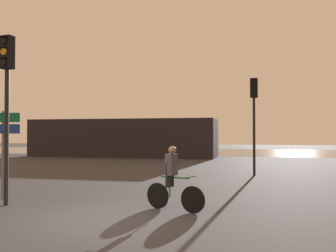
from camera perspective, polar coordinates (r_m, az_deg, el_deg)
The scene contains 7 objects.
ground_plane at distance 8.74m, azimuth -11.00°, elevation -13.90°, with size 120.00×120.00×0.00m, color #333338.
water_strip at distance 40.41m, azimuth 8.16°, elevation -3.92°, with size 80.00×16.00×0.01m, color slate.
distant_building at distance 32.15m, azimuth -6.86°, elevation -1.82°, with size 15.82×4.00×3.15m, color black.
traffic_light_far_right at distance 17.76m, azimuth 12.97°, elevation 2.70°, with size 0.36×0.37×4.50m.
traffic_light_near_left at distance 11.07m, azimuth -23.35°, elevation 5.41°, with size 0.35×0.36×4.58m.
direction_sign_post at distance 12.15m, azimuth -23.90°, elevation -1.71°, with size 1.09×0.19×2.60m.
cyclist at distance 9.47m, azimuth 0.70°, elevation -7.90°, with size 1.61×0.72×1.62m.
Camera 1 is at (3.47, -7.78, 1.92)m, focal length 40.00 mm.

